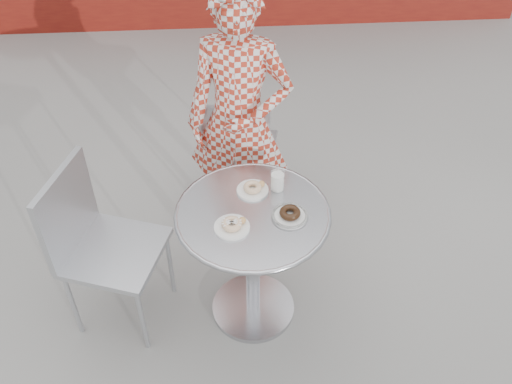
{
  "coord_description": "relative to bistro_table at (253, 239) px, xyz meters",
  "views": [
    {
      "loc": [
        -0.12,
        -2.02,
        2.74
      ],
      "look_at": [
        0.02,
        0.05,
        0.86
      ],
      "focal_mm": 40.0,
      "sensor_mm": 36.0,
      "label": 1
    }
  ],
  "objects": [
    {
      "name": "seated_person",
      "position": [
        -0.03,
        0.69,
        0.24
      ],
      "size": [
        0.69,
        0.54,
        1.68
      ],
      "primitive_type": "imported",
      "rotation": [
        0.0,
        0.0,
        -0.25
      ],
      "color": "#AE2C1A",
      "rests_on": "ground"
    },
    {
      "name": "bistro_table",
      "position": [
        0.0,
        0.0,
        0.0
      ],
      "size": [
        0.78,
        0.78,
        0.79
      ],
      "rotation": [
        0.0,
        0.0,
        -0.03
      ],
      "color": "silver",
      "rests_on": "ground"
    },
    {
      "name": "plate_checker",
      "position": [
        0.18,
        -0.04,
        0.21
      ],
      "size": [
        0.18,
        0.18,
        0.05
      ],
      "rotation": [
        0.0,
        0.0,
        -0.37
      ],
      "color": "white",
      "rests_on": "bistro_table"
    },
    {
      "name": "plate_far",
      "position": [
        0.01,
        0.16,
        0.21
      ],
      "size": [
        0.16,
        0.16,
        0.04
      ],
      "rotation": [
        0.0,
        0.0,
        0.09
      ],
      "color": "white",
      "rests_on": "bistro_table"
    },
    {
      "name": "chair_left",
      "position": [
        -0.73,
        0.05,
        -0.29
      ],
      "size": [
        0.6,
        0.59,
        0.98
      ],
      "rotation": [
        0.0,
        0.0,
        1.25
      ],
      "color": "#AFB1B7",
      "rests_on": "ground"
    },
    {
      "name": "milk_cup",
      "position": [
        0.14,
        0.17,
        0.24
      ],
      "size": [
        0.07,
        0.07,
        0.11
      ],
      "rotation": [
        0.0,
        0.0,
        -0.27
      ],
      "color": "white",
      "rests_on": "bistro_table"
    },
    {
      "name": "plate_near",
      "position": [
        -0.1,
        -0.1,
        0.21
      ],
      "size": [
        0.17,
        0.17,
        0.05
      ],
      "rotation": [
        0.0,
        0.0,
        0.02
      ],
      "color": "white",
      "rests_on": "bistro_table"
    },
    {
      "name": "ground",
      "position": [
        -0.0,
        0.02,
        -0.59
      ],
      "size": [
        60.0,
        60.0,
        0.0
      ],
      "primitive_type": "plane",
      "color": "#9B9893",
      "rests_on": "ground"
    },
    {
      "name": "chair_far",
      "position": [
        -0.03,
        0.91,
        -0.31
      ],
      "size": [
        0.52,
        0.52,
        0.91
      ],
      "rotation": [
        0.0,
        0.0,
        2.92
      ],
      "color": "#AFB1B7",
      "rests_on": "ground"
    }
  ]
}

